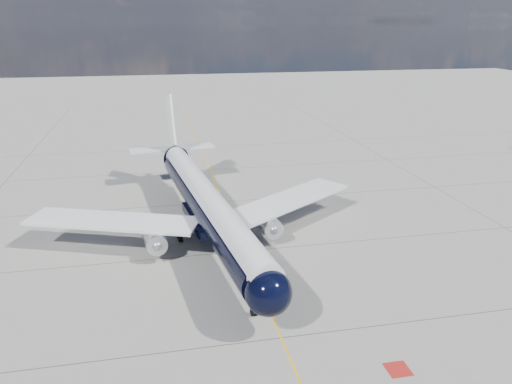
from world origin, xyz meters
TOP-DOWN VIEW (x-y plane):
  - ground at (0.00, 30.00)m, footprint 320.00×320.00m
  - taxiway_centerline at (0.00, 25.00)m, footprint 0.16×160.00m
  - red_marking at (6.80, -10.00)m, footprint 1.60×1.60m
  - main_airliner at (-3.41, 14.51)m, footprint 36.48×44.70m

SIDE VIEW (x-z plane):
  - ground at x=0.00m, z-range 0.00..0.00m
  - taxiway_centerline at x=0.00m, z-range 0.00..0.01m
  - red_marking at x=6.80m, z-range 0.00..0.01m
  - main_airliner at x=-3.41m, z-range -2.45..10.47m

